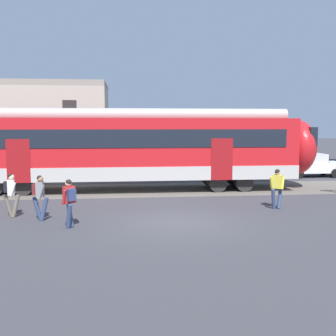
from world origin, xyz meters
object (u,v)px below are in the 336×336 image
(parked_car_white, at_px, (311,165))
(pedestrian_red, at_px, (69,199))
(pedestrian_grey, at_px, (40,194))
(pedestrian_white, at_px, (11,191))
(pedestrian_yellow, at_px, (277,186))

(parked_car_white, bearing_deg, pedestrian_red, -140.32)
(pedestrian_grey, distance_m, parked_car_white, 18.71)
(pedestrian_grey, relative_size, parked_car_white, 0.41)
(pedestrian_white, bearing_deg, pedestrian_yellow, 2.16)
(pedestrian_grey, distance_m, pedestrian_red, 1.71)
(pedestrian_white, bearing_deg, pedestrian_grey, -28.27)
(pedestrian_red, distance_m, pedestrian_yellow, 8.40)
(pedestrian_red, distance_m, parked_car_white, 18.44)
(pedestrian_yellow, relative_size, parked_car_white, 0.41)
(pedestrian_white, height_order, pedestrian_grey, same)
(pedestrian_white, bearing_deg, parked_car_white, 30.87)
(pedestrian_red, bearing_deg, pedestrian_grey, 136.14)
(pedestrian_white, xyz_separation_m, pedestrian_yellow, (10.54, 0.40, -0.03))
(pedestrian_red, bearing_deg, pedestrian_white, 143.04)
(pedestrian_yellow, bearing_deg, pedestrian_red, -164.60)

